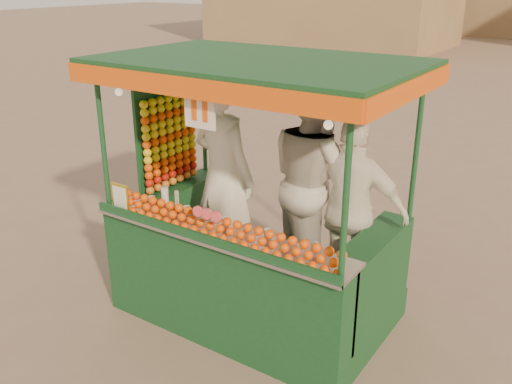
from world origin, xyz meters
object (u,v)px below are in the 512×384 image
Objects in this scene: vendor_middle at (315,182)px; vendor_right at (352,211)px; vendor_left at (223,177)px; juice_cart at (244,241)px.

vendor_right is at bearing -153.75° from vendor_middle.
vendor_middle is (0.76, 0.34, -0.00)m from vendor_left.
vendor_left is 1.20m from vendor_right.
vendor_left is 1.19× the size of vendor_right.
vendor_left is at bearing 62.27° from vendor_middle.
vendor_right is at bearing 27.43° from juice_cart.
vendor_left is at bearing 154.29° from juice_cart.
vendor_right is at bearing -156.19° from vendor_left.
juice_cart is 0.98m from vendor_right.
vendor_middle is 1.18× the size of vendor_right.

